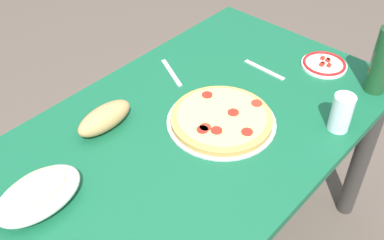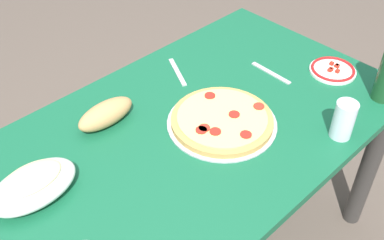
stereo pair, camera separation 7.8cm
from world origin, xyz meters
TOP-DOWN VIEW (x-y plane):
  - dining_table at (0.00, 0.00)m, footprint 1.39×0.81m
  - pepperoni_pizza at (-0.08, 0.05)m, footprint 0.34×0.34m
  - baked_pasta_dish at (0.48, -0.10)m, footprint 0.24×0.15m
  - wine_bottle at (-0.55, 0.33)m, footprint 0.07×0.07m
  - water_glass at (-0.30, 0.34)m, footprint 0.06×0.06m
  - side_plate_near at (-0.56, 0.14)m, footprint 0.16×0.16m
  - bread_loaf at (0.18, -0.20)m, footprint 0.19×0.08m
  - fork_left at (-0.40, -0.01)m, footprint 0.02×0.17m
  - fork_right at (-0.17, -0.25)m, footprint 0.09×0.16m

SIDE VIEW (x-z plane):
  - dining_table at x=0.00m, z-range 0.24..0.95m
  - fork_left at x=-0.40m, z-range 0.71..0.71m
  - fork_right at x=-0.17m, z-range 0.71..0.71m
  - side_plate_near at x=-0.56m, z-range 0.70..0.73m
  - pepperoni_pizza at x=-0.08m, z-range 0.70..0.74m
  - bread_loaf at x=0.18m, z-range 0.71..0.78m
  - baked_pasta_dish at x=0.48m, z-range 0.71..0.79m
  - water_glass at x=-0.30m, z-range 0.71..0.83m
  - wine_bottle at x=-0.55m, z-range 0.68..1.01m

